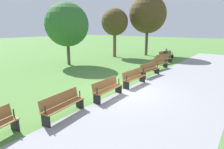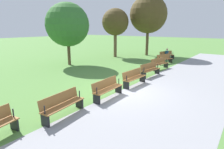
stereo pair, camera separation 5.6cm
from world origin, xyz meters
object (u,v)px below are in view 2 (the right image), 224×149
object	(u,v)px
bench_0	(167,55)
bench_2	(159,63)
bench_3	(150,69)
bench_6	(62,104)
bench_4	(134,77)
bench_5	(107,88)
person_seated	(167,54)
tree_0	(115,22)
tree_3	(67,25)
tree_2	(148,14)
bench_1	(165,59)

from	to	relation	value
bench_0	bench_2	distance (m)	5.14
bench_3	bench_6	world-z (taller)	same
bench_0	bench_6	bearing A→B (deg)	24.29
bench_4	bench_5	distance (m)	2.57
bench_2	person_seated	xyz separation A→B (m)	(-4.86, -1.14, 0.16)
bench_0	bench_2	world-z (taller)	same
tree_0	tree_3	bearing A→B (deg)	-4.99
person_seated	tree_3	size ratio (longest dim) A/B	0.22
bench_2	tree_0	distance (m)	8.36
bench_6	person_seated	world-z (taller)	person_seated
bench_4	bench_6	xyz separation A→B (m)	(5.13, -0.18, 0.00)
bench_0	bench_4	distance (m)	10.25
bench_4	bench_6	world-z (taller)	same
bench_6	tree_2	size ratio (longest dim) A/B	0.28
bench_1	tree_2	bearing A→B (deg)	-123.04
bench_1	tree_2	xyz separation A→B (m)	(-4.18, -3.87, 4.31)
bench_1	bench_3	size ratio (longest dim) A/B	1.01
bench_1	tree_0	world-z (taller)	tree_0
tree_0	tree_3	xyz separation A→B (m)	(6.45, -0.56, -0.34)
bench_4	person_seated	xyz separation A→B (m)	(-9.96, -1.68, 0.16)
bench_0	bench_6	distance (m)	15.31
bench_2	bench_4	bearing A→B (deg)	16.19
bench_0	tree_2	world-z (taller)	tree_2
bench_6	person_seated	size ratio (longest dim) A/B	1.64
tree_0	person_seated	bearing A→B (deg)	104.16
bench_5	tree_2	distance (m)	15.80
bench_4	tree_3	world-z (taller)	tree_3
bench_6	bench_0	bearing A→B (deg)	179.98
bench_1	bench_3	bearing A→B (deg)	24.28
tree_0	tree_2	size ratio (longest dim) A/B	0.78
bench_3	tree_3	size ratio (longest dim) A/B	0.36
bench_0	bench_5	distance (m)	12.79
bench_3	bench_6	bearing A→B (deg)	6.08
person_seated	bench_4	bearing A→B (deg)	27.83
bench_3	bench_4	size ratio (longest dim) A/B	1.01
bench_4	tree_3	bearing A→B (deg)	-102.68
bench_5	tree_2	bearing A→B (deg)	-163.03
bench_1	tree_0	size ratio (longest dim) A/B	0.37
bench_1	tree_3	xyz separation A→B (m)	(5.54, -6.85, 3.07)
tree_2	bench_5	bearing A→B (deg)	19.00
tree_2	tree_3	distance (m)	10.24
bench_6	bench_2	bearing A→B (deg)	175.94
bench_6	tree_3	bearing A→B (deg)	-139.04
tree_2	person_seated	bearing A→B (deg)	60.64
bench_5	bench_6	world-z (taller)	same
person_seated	tree_0	world-z (taller)	tree_0
bench_6	tree_0	xyz separation A→B (m)	(-13.67, -7.18, 3.40)
bench_4	tree_3	distance (m)	8.75
bench_0	bench_5	world-z (taller)	same
bench_2	tree_2	world-z (taller)	tree_2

